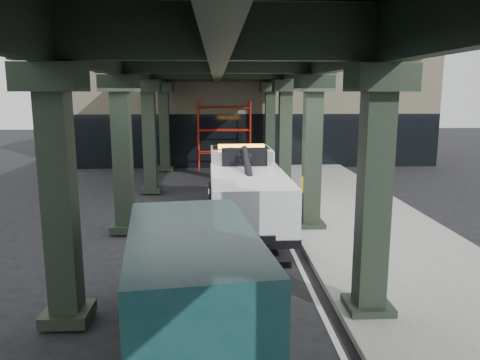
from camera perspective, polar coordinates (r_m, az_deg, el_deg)
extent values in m
plane|color=black|center=(13.50, -0.83, -8.75)|extent=(90.00, 90.00, 0.00)
cube|color=gray|center=(16.14, 15.16, -5.57)|extent=(5.00, 40.00, 0.15)
cube|color=silver|center=(15.54, 5.22, -6.13)|extent=(0.12, 38.00, 0.01)
cube|color=black|center=(9.45, 15.99, -1.92)|extent=(0.55, 0.55, 5.00)
cube|color=black|center=(9.23, 16.72, 11.84)|extent=(1.10, 1.10, 0.50)
cube|color=black|center=(10.19, 15.30, -14.75)|extent=(0.90, 0.90, 0.24)
cube|color=black|center=(15.16, 8.75, 3.02)|extent=(0.55, 0.55, 5.00)
cube|color=black|center=(15.03, 9.00, 11.55)|extent=(1.10, 1.10, 0.50)
cube|color=black|center=(15.64, 8.51, -5.43)|extent=(0.90, 0.90, 0.24)
cube|color=black|center=(21.03, 5.50, 5.22)|extent=(0.55, 0.55, 5.00)
cube|color=black|center=(20.94, 5.61, 11.36)|extent=(1.10, 1.10, 0.50)
cube|color=black|center=(21.38, 5.39, -0.98)|extent=(0.90, 0.90, 0.24)
cube|color=black|center=(26.96, 3.66, 6.45)|extent=(0.55, 0.55, 5.00)
cube|color=black|center=(26.89, 3.72, 11.24)|extent=(1.10, 1.10, 0.50)
cube|color=black|center=(27.23, 3.60, 1.58)|extent=(0.90, 0.90, 0.24)
cube|color=black|center=(9.42, -21.12, -2.26)|extent=(0.55, 0.55, 5.00)
cube|color=black|center=(9.21, -22.07, 11.52)|extent=(1.10, 1.10, 0.50)
cube|color=black|center=(10.17, -20.21, -15.11)|extent=(0.90, 0.90, 0.24)
cube|color=black|center=(15.15, -14.11, 2.82)|extent=(0.55, 0.55, 5.00)
cube|color=black|center=(15.02, -14.51, 11.35)|extent=(1.10, 1.10, 0.50)
cube|color=black|center=(15.62, -13.73, -5.64)|extent=(0.90, 0.90, 0.24)
cube|color=black|center=(21.02, -10.97, 5.08)|extent=(0.55, 0.55, 5.00)
cube|color=black|center=(20.93, -11.19, 11.21)|extent=(1.10, 1.10, 0.50)
cube|color=black|center=(21.37, -10.75, -1.12)|extent=(0.90, 0.90, 0.24)
cube|color=black|center=(26.96, -9.20, 6.34)|extent=(0.55, 0.55, 5.00)
cube|color=black|center=(26.88, -9.34, 11.12)|extent=(1.10, 1.10, 0.50)
cube|color=black|center=(27.23, -9.05, 1.47)|extent=(0.90, 0.90, 0.24)
cube|color=black|center=(15.06, 9.09, 14.60)|extent=(0.35, 32.00, 1.10)
cube|color=black|center=(15.05, -14.66, 14.39)|extent=(0.35, 32.00, 1.10)
cube|color=black|center=(14.76, -2.78, 14.80)|extent=(0.35, 32.00, 1.10)
cube|color=black|center=(14.82, -2.81, 17.50)|extent=(7.40, 32.00, 0.30)
cube|color=#C6B793|center=(32.81, 1.44, 9.85)|extent=(22.00, 10.00, 8.00)
cylinder|color=#B71D0E|center=(27.75, -5.05, 5.52)|extent=(0.08, 0.08, 4.00)
cylinder|color=#B71D0E|center=(26.96, -5.11, 5.37)|extent=(0.08, 0.08, 4.00)
cylinder|color=#B71D0E|center=(27.80, 1.17, 5.57)|extent=(0.08, 0.08, 4.00)
cylinder|color=#B71D0E|center=(27.00, 1.29, 5.41)|extent=(0.08, 0.08, 4.00)
cylinder|color=#B71D0E|center=(27.84, -1.92, 3.50)|extent=(3.00, 0.08, 0.08)
cylinder|color=#B71D0E|center=(27.71, -1.94, 6.17)|extent=(3.00, 0.08, 0.08)
cylinder|color=#B71D0E|center=(27.64, -1.96, 8.86)|extent=(3.00, 0.08, 0.08)
cube|color=black|center=(15.72, 0.75, -3.35)|extent=(1.11, 7.28, 0.24)
cube|color=white|center=(17.96, 0.11, 1.11)|extent=(2.32, 2.37, 1.74)
cube|color=white|center=(19.04, -0.10, 0.19)|extent=(2.29, 0.72, 0.87)
cube|color=black|center=(18.13, 0.06, 2.75)|extent=(2.15, 1.30, 0.82)
cube|color=white|center=(14.50, 1.11, -2.00)|extent=(2.41, 4.88, 1.35)
cube|color=orange|center=(17.63, 0.16, 4.11)|extent=(1.75, 0.30, 0.15)
cube|color=black|center=(16.22, 0.52, 2.84)|extent=(1.56, 0.61, 0.58)
cylinder|color=black|center=(14.54, 1.05, 0.96)|extent=(0.30, 3.39, 1.30)
cube|color=black|center=(12.40, 2.10, -8.88)|extent=(0.32, 1.36, 0.17)
cube|color=black|center=(11.79, 2.45, -10.21)|extent=(1.55, 0.27, 0.17)
cylinder|color=black|center=(18.39, -3.27, -1.75)|extent=(0.36, 1.07, 1.06)
cylinder|color=silver|center=(18.39, -3.27, -1.75)|extent=(0.39, 0.59, 0.59)
cylinder|color=black|center=(18.53, 3.33, -1.65)|extent=(0.36, 1.07, 1.06)
cylinder|color=silver|center=(18.53, 3.33, -1.65)|extent=(0.39, 0.59, 0.59)
cylinder|color=black|center=(15.29, -3.11, -4.33)|extent=(0.36, 1.07, 1.06)
cylinder|color=silver|center=(15.29, -3.11, -4.33)|extent=(0.39, 0.59, 0.59)
cylinder|color=black|center=(15.46, 4.82, -4.18)|extent=(0.36, 1.07, 1.06)
cylinder|color=silver|center=(15.46, 4.82, -4.18)|extent=(0.39, 0.59, 0.59)
cylinder|color=black|center=(14.08, -3.04, -5.66)|extent=(0.36, 1.07, 1.06)
cylinder|color=silver|center=(14.08, -3.04, -5.66)|extent=(0.39, 0.59, 0.59)
cylinder|color=black|center=(14.26, 5.59, -5.48)|extent=(0.36, 1.07, 1.06)
cylinder|color=silver|center=(14.26, 5.59, -5.48)|extent=(0.39, 0.59, 0.59)
cube|color=#113B3E|center=(10.63, -6.96, -9.00)|extent=(2.12, 1.33, 0.88)
cube|color=#113B3E|center=(8.01, -5.75, -12.78)|extent=(2.61, 4.61, 1.90)
cube|color=#906E49|center=(8.69, -5.88, -16.48)|extent=(2.79, 5.68, 0.34)
cube|color=black|center=(10.02, -6.91, -5.55)|extent=(1.94, 0.67, 0.81)
cube|color=black|center=(8.10, -6.00, -8.80)|extent=(2.52, 3.75, 0.54)
cube|color=silver|center=(11.25, -7.08, -9.99)|extent=(1.94, 0.38, 0.29)
cylinder|color=black|center=(10.77, -12.16, -11.86)|extent=(0.38, 0.85, 0.82)
cylinder|color=silver|center=(10.77, -12.16, -11.86)|extent=(0.37, 0.49, 0.45)
cylinder|color=black|center=(10.87, -1.65, -11.39)|extent=(0.38, 0.85, 0.82)
cylinder|color=silver|center=(10.87, -1.65, -11.39)|extent=(0.37, 0.49, 0.45)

